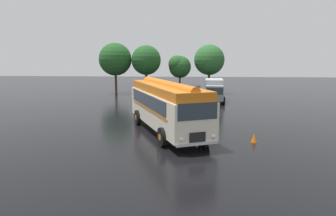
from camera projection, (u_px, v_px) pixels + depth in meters
name	position (u px, v px, depth m)	size (l,w,h in m)	color
ground_plane	(173.00, 131.00, 20.60)	(120.00, 120.00, 0.00)	black
vintage_bus	(166.00, 104.00, 19.95)	(6.23, 10.24, 3.49)	silver
car_near_left	(143.00, 93.00, 35.15)	(2.28, 4.35, 1.66)	#144C28
car_mid_left	(168.00, 93.00, 35.06)	(2.11, 4.27, 1.66)	#4C5156
car_mid_right	(193.00, 93.00, 35.62)	(2.41, 4.40, 1.66)	black
box_van	(214.00, 89.00, 34.53)	(2.57, 5.87, 2.50)	#B2B7BC
tree_far_left	(116.00, 59.00, 41.43)	(4.52, 4.52, 7.02)	#4C3823
tree_left_of_centre	(146.00, 60.00, 41.22)	(4.06, 4.06, 6.69)	#4C3823
tree_centre	(179.00, 66.00, 41.01)	(3.09, 3.02, 5.30)	#4C3823
tree_right_of_centre	(210.00, 60.00, 41.48)	(4.21, 4.21, 6.80)	#4C3823
traffic_cone	(254.00, 138.00, 17.73)	(0.36, 0.36, 0.55)	orange
puddle_patch	(192.00, 150.00, 16.30)	(2.25, 2.25, 0.01)	black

